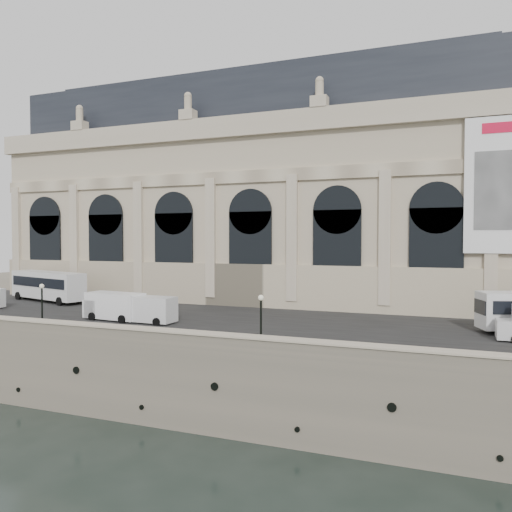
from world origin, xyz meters
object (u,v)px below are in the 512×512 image
at_px(van_b, 112,306).
at_px(lamp_left, 42,306).
at_px(van_c, 144,309).
at_px(lamp_right, 261,323).
at_px(bus_left, 48,285).

distance_m(van_b, lamp_left, 6.66).
bearing_deg(lamp_left, van_b, 64.40).
height_order(van_c, lamp_left, lamp_left).
height_order(van_c, lamp_right, lamp_right).
bearing_deg(lamp_right, lamp_left, 176.84).
xyz_separation_m(van_c, lamp_right, (14.28, -6.94, 0.69)).
bearing_deg(lamp_right, van_b, 158.42).
bearing_deg(lamp_left, lamp_right, -3.16).
distance_m(bus_left, van_b, 18.59).
relative_size(bus_left, van_b, 2.08).
bearing_deg(van_c, lamp_right, -25.93).
bearing_deg(bus_left, lamp_left, -47.62).
relative_size(lamp_left, lamp_right, 1.00).
bearing_deg(bus_left, van_c, -24.09).
relative_size(van_c, lamp_left, 1.44).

